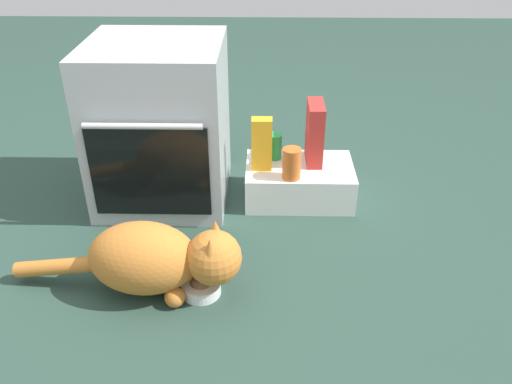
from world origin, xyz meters
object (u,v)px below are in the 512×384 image
at_px(pantry_cabinet, 299,182).
at_px(cat, 158,258).
at_px(cereal_box, 315,133).
at_px(sauce_jar, 292,164).
at_px(soda_can, 275,146).
at_px(juice_carton, 262,144).
at_px(food_bowl, 201,287).
at_px(oven, 160,124).

height_order(pantry_cabinet, cat, cat).
distance_m(cereal_box, sauce_jar, 0.21).
bearing_deg(soda_can, juice_carton, -119.76).
xyz_separation_m(food_bowl, cereal_box, (0.45, 0.72, 0.28)).
height_order(pantry_cabinet, soda_can, soda_can).
relative_size(oven, cat, 0.85).
relative_size(cereal_box, soda_can, 2.33).
height_order(food_bowl, juice_carton, juice_carton).
height_order(juice_carton, sauce_jar, juice_carton).
relative_size(pantry_cabinet, sauce_jar, 3.49).
relative_size(pantry_cabinet, soda_can, 4.07).
bearing_deg(food_bowl, cereal_box, 58.17).
distance_m(pantry_cabinet, soda_can, 0.20).
bearing_deg(cereal_box, cat, -129.93).
relative_size(cat, sauce_jar, 6.01).
bearing_deg(food_bowl, pantry_cabinet, 60.13).
bearing_deg(cat, food_bowl, -0.00).
xyz_separation_m(cat, cereal_box, (0.59, 0.71, 0.16)).
bearing_deg(cereal_box, sauce_jar, -123.42).
relative_size(food_bowl, sauce_jar, 1.02).
bearing_deg(cat, sauce_jar, 52.56).
height_order(oven, cereal_box, oven).
bearing_deg(oven, sauce_jar, -12.94).
bearing_deg(pantry_cabinet, cereal_box, 39.28).
xyz_separation_m(food_bowl, soda_can, (0.27, 0.74, 0.20)).
distance_m(oven, soda_can, 0.53).
relative_size(pantry_cabinet, cat, 0.58).
xyz_separation_m(cereal_box, sauce_jar, (-0.11, -0.16, -0.07)).
distance_m(pantry_cabinet, cat, 0.85).
height_order(cereal_box, juice_carton, cereal_box).
distance_m(cat, sauce_jar, 0.74).
bearing_deg(oven, food_bowl, -70.87).
height_order(food_bowl, cat, cat).
xyz_separation_m(pantry_cabinet, cat, (-0.53, -0.66, 0.06)).
bearing_deg(soda_can, oven, -173.95).
distance_m(soda_can, juice_carton, 0.13).
bearing_deg(cat, cereal_box, 54.29).
relative_size(oven, food_bowl, 5.04).
bearing_deg(cat, juice_carton, 64.76).
distance_m(oven, juice_carton, 0.46).
bearing_deg(juice_carton, oven, 173.89).
bearing_deg(sauce_jar, cat, -131.65).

